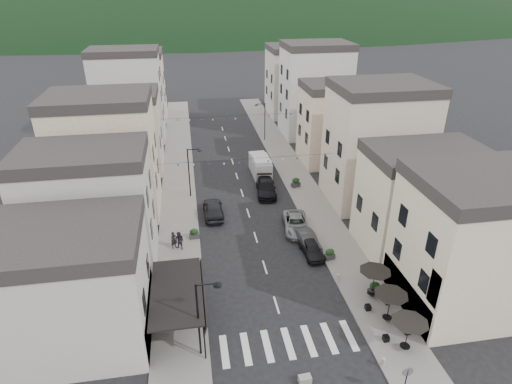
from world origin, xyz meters
TOP-DOWN VIEW (x-y plane):
  - ground at (0.00, 0.00)m, footprint 700.00×700.00m
  - sidewalk_left at (-7.50, 32.00)m, footprint 4.00×76.00m
  - sidewalk_right at (7.50, 32.00)m, footprint 4.00×76.00m
  - hill_backdrop at (0.00, 300.00)m, footprint 640.00×360.00m
  - boutique_building at (-15.50, 5.00)m, footprint 12.00×8.00m
  - bistro_building at (14.50, 4.00)m, footprint 10.00×8.00m
  - boutique_awning at (-7.25, 5.00)m, footprint 3.77×7.50m
  - buildings_row_left at (-14.50, 37.75)m, footprint 10.20×54.16m
  - buildings_row_right at (14.50, 36.59)m, footprint 10.20×54.16m
  - cafe_terrace at (7.70, 2.80)m, footprint 2.50×8.10m
  - streetlamp_left_near at (-5.82, 2.00)m, footprint 1.70×0.56m
  - streetlamp_left_far at (-5.82, 26.00)m, footprint 1.70×0.56m
  - streetlamp_right_far at (5.82, 44.00)m, footprint 1.70×0.56m
  - traffic_sign at (5.80, -3.50)m, footprint 0.70×0.07m
  - bollards at (0.00, 5.50)m, footprint 11.66×10.26m
  - bunting_near at (0.00, 22.00)m, footprint 19.00×0.28m
  - bunting_far at (0.00, 38.00)m, footprint 19.00×0.28m
  - parked_car_a at (4.60, 12.18)m, footprint 1.77×4.04m
  - parked_car_b at (4.60, 13.57)m, footprint 1.96×4.44m
  - parked_car_c at (4.26, 16.74)m, footprint 3.06×5.49m
  - parked_car_d at (2.80, 25.28)m, footprint 2.75×5.62m
  - parked_car_e at (-3.78, 21.00)m, footprint 2.10×5.08m
  - delivery_van at (3.11, 31.07)m, footprint 2.27×5.43m
  - pedestrian_a at (-7.93, 15.29)m, footprint 0.74×0.66m
  - pedestrian_b at (-7.39, 14.95)m, footprint 1.12×1.06m
  - concrete_block_a at (0.29, -1.34)m, footprint 0.83×0.55m
  - planter_la at (-6.00, 10.79)m, footprint 0.97×0.54m
  - planter_lb at (-6.00, 16.67)m, footprint 1.00×0.62m
  - planter_ra at (8.04, 5.98)m, footprint 1.09×0.85m
  - planter_rb at (6.00, 11.13)m, footprint 1.04×0.72m
  - planter_rc at (6.71, 26.40)m, footprint 1.20×0.93m

SIDE VIEW (x-z plane):
  - ground at x=0.00m, z-range 0.00..0.00m
  - hill_backdrop at x=0.00m, z-range -35.00..35.00m
  - sidewalk_left at x=-7.50m, z-range 0.00..0.12m
  - sidewalk_right at x=7.50m, z-range 0.00..0.12m
  - concrete_block_a at x=0.29m, z-range 0.00..0.50m
  - bollards at x=0.00m, z-range 0.12..0.72m
  - planter_lb at x=-6.00m, z-range 0.10..1.16m
  - planter_rb at x=6.00m, z-range 0.10..1.17m
  - planter_ra at x=8.04m, z-range 0.10..1.18m
  - planter_la at x=-6.00m, z-range 0.10..1.18m
  - parked_car_a at x=4.60m, z-range 0.00..1.35m
  - planter_rc at x=6.71m, z-range 0.10..1.29m
  - parked_car_b at x=4.60m, z-range 0.00..1.42m
  - parked_car_c at x=4.26m, z-range 0.00..1.45m
  - parked_car_d at x=2.80m, z-range 0.00..1.57m
  - parked_car_e at x=-3.78m, z-range 0.00..1.72m
  - pedestrian_a at x=-7.93m, z-range 0.12..1.82m
  - pedestrian_b at x=-7.39m, z-range 0.12..1.95m
  - delivery_van at x=3.11m, z-range -0.02..2.55m
  - traffic_sign at x=5.80m, z-range 0.58..3.28m
  - cafe_terrace at x=7.70m, z-range 1.09..3.62m
  - boutique_awning at x=-7.25m, z-range 1.48..4.75m
  - streetlamp_left_near at x=-5.82m, z-range 0.70..6.70m
  - streetlamp_left_far at x=-5.82m, z-range 0.70..6.70m
  - streetlamp_right_far at x=5.82m, z-range 0.70..6.70m
  - boutique_building at x=-15.50m, z-range 0.00..8.00m
  - bistro_building at x=14.50m, z-range 0.00..10.00m
  - bunting_near at x=0.00m, z-range 5.34..5.96m
  - bunting_far at x=0.00m, z-range 5.34..5.96m
  - buildings_row_left at x=-14.50m, z-range -0.88..13.12m
  - buildings_row_right at x=14.50m, z-range -0.93..13.57m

